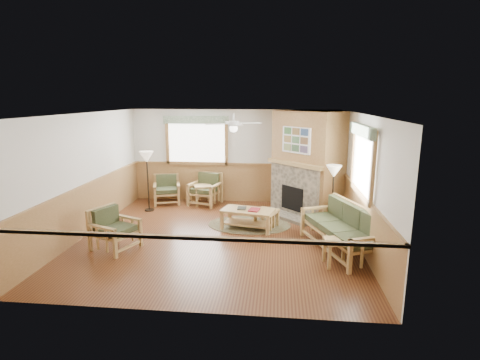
# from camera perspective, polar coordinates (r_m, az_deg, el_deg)

# --- Properties ---
(floor) EXTENTS (6.00, 6.00, 0.01)m
(floor) POSITION_cam_1_polar(r_m,az_deg,el_deg) (8.42, -3.23, -8.67)
(floor) COLOR #572E18
(floor) RESTS_ON ground
(ceiling) EXTENTS (6.00, 6.00, 0.01)m
(ceiling) POSITION_cam_1_polar(r_m,az_deg,el_deg) (7.86, -3.47, 10.05)
(ceiling) COLOR white
(ceiling) RESTS_ON floor
(wall_back) EXTENTS (6.00, 0.02, 2.70)m
(wall_back) POSITION_cam_1_polar(r_m,az_deg,el_deg) (10.96, -0.87, 3.65)
(wall_back) COLOR silver
(wall_back) RESTS_ON floor
(wall_front) EXTENTS (6.00, 0.02, 2.70)m
(wall_front) POSITION_cam_1_polar(r_m,az_deg,el_deg) (5.20, -8.59, -6.52)
(wall_front) COLOR silver
(wall_front) RESTS_ON floor
(wall_left) EXTENTS (0.02, 6.00, 2.70)m
(wall_left) POSITION_cam_1_polar(r_m,az_deg,el_deg) (9.00, -22.55, 0.76)
(wall_left) COLOR silver
(wall_left) RESTS_ON floor
(wall_right) EXTENTS (0.02, 6.00, 2.70)m
(wall_right) POSITION_cam_1_polar(r_m,az_deg,el_deg) (8.12, 18.04, -0.08)
(wall_right) COLOR silver
(wall_right) RESTS_ON floor
(wainscot) EXTENTS (6.00, 6.00, 1.10)m
(wainscot) POSITION_cam_1_polar(r_m,az_deg,el_deg) (8.24, -3.27, -5.07)
(wainscot) COLOR olive
(wainscot) RESTS_ON floor
(fireplace) EXTENTS (3.11, 3.11, 2.70)m
(fireplace) POSITION_cam_1_polar(r_m,az_deg,el_deg) (9.98, 10.27, 2.58)
(fireplace) COLOR olive
(fireplace) RESTS_ON floor
(window_back) EXTENTS (1.90, 0.16, 1.50)m
(window_back) POSITION_cam_1_polar(r_m,az_deg,el_deg) (10.98, -6.71, 9.78)
(window_back) COLOR white
(window_back) RESTS_ON wall_back
(window_right) EXTENTS (0.16, 1.90, 1.50)m
(window_right) POSITION_cam_1_polar(r_m,az_deg,el_deg) (7.76, 18.64, 8.14)
(window_right) COLOR white
(window_right) RESTS_ON wall_right
(ceiling_fan) EXTENTS (1.59, 1.59, 0.36)m
(ceiling_fan) POSITION_cam_1_polar(r_m,az_deg,el_deg) (8.12, -1.00, 9.86)
(ceiling_fan) COLOR white
(ceiling_fan) RESTS_ON ceiling
(sofa) EXTENTS (2.18, 1.50, 0.93)m
(sofa) POSITION_cam_1_polar(r_m,az_deg,el_deg) (7.80, 15.11, -7.18)
(sofa) COLOR tan
(sofa) RESTS_ON floor
(armchair_back_left) EXTENTS (0.91, 0.91, 0.82)m
(armchair_back_left) POSITION_cam_1_polar(r_m,az_deg,el_deg) (11.10, -11.10, -1.43)
(armchair_back_left) COLOR tan
(armchair_back_left) RESTS_ON floor
(armchair_back_right) EXTENTS (0.98, 0.98, 0.89)m
(armchair_back_right) POSITION_cam_1_polar(r_m,az_deg,el_deg) (10.82, -5.36, -1.41)
(armchair_back_right) COLOR tan
(armchair_back_right) RESTS_ON floor
(armchair_left) EXTENTS (0.99, 0.99, 0.85)m
(armchair_left) POSITION_cam_1_polar(r_m,az_deg,el_deg) (8.04, -18.50, -7.09)
(armchair_left) COLOR tan
(armchair_left) RESTS_ON floor
(coffee_table) EXTENTS (1.30, 0.85, 0.48)m
(coffee_table) POSITION_cam_1_polar(r_m,az_deg,el_deg) (8.81, 1.20, -6.01)
(coffee_table) COLOR tan
(coffee_table) RESTS_ON floor
(end_table_chairs) EXTENTS (0.66, 0.65, 0.56)m
(end_table_chairs) POSITION_cam_1_polar(r_m,az_deg,el_deg) (10.88, -5.71, -2.23)
(end_table_chairs) COLOR tan
(end_table_chairs) RESTS_ON floor
(end_table_sofa) EXTENTS (0.50, 0.49, 0.49)m
(end_table_sofa) POSITION_cam_1_polar(r_m,az_deg,el_deg) (7.21, 14.52, -10.65)
(end_table_sofa) COLOR tan
(end_table_sofa) RESTS_ON floor
(footstool) EXTENTS (0.64, 0.64, 0.42)m
(footstool) POSITION_cam_1_polar(r_m,az_deg,el_deg) (8.98, 4.06, -5.87)
(footstool) COLOR tan
(footstool) RESTS_ON floor
(braided_rug) EXTENTS (2.29, 2.29, 0.01)m
(braided_rug) POSITION_cam_1_polar(r_m,az_deg,el_deg) (9.15, 1.43, -6.82)
(braided_rug) COLOR brown
(braided_rug) RESTS_ON floor
(floor_lamp_left) EXTENTS (0.46, 0.46, 1.64)m
(floor_lamp_left) POSITION_cam_1_polar(r_m,az_deg,el_deg) (10.39, -13.86, -0.18)
(floor_lamp_left) COLOR black
(floor_lamp_left) RESTS_ON floor
(floor_lamp_right) EXTENTS (0.43, 0.43, 1.54)m
(floor_lamp_right) POSITION_cam_1_polar(r_m,az_deg,el_deg) (8.87, 13.91, -2.66)
(floor_lamp_right) COLOR black
(floor_lamp_right) RESTS_ON floor
(book_red) EXTENTS (0.28, 0.34, 0.03)m
(book_red) POSITION_cam_1_polar(r_m,az_deg,el_deg) (8.67, 2.17, -4.46)
(book_red) COLOR maroon
(book_red) RESTS_ON coffee_table
(book_dark) EXTENTS (0.20, 0.27, 0.02)m
(book_dark) POSITION_cam_1_polar(r_m,az_deg,el_deg) (8.81, 0.27, -4.21)
(book_dark) COLOR #272821
(book_dark) RESTS_ON coffee_table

